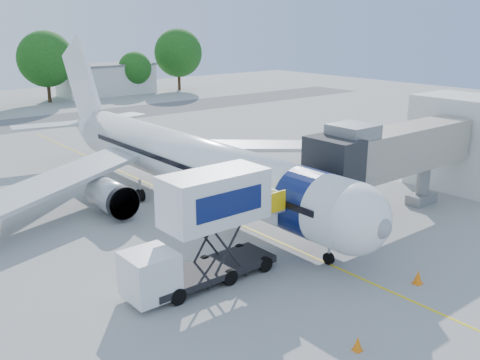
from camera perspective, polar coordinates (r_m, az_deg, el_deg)
ground at (r=35.49m, az=-2.13°, el=-3.82°), size 160.00×160.00×0.00m
guidance_line at (r=35.48m, az=-2.13°, el=-3.81°), size 0.15×70.00×0.01m
taxiway_strip at (r=72.51m, az=-22.71°, el=5.44°), size 120.00×10.00×0.01m
aircraft at (r=37.84m, az=-5.95°, el=2.07°), size 34.17×37.73×11.35m
jet_bridge at (r=35.09m, az=15.39°, el=2.77°), size 13.90×3.20×6.60m
terminal_stub at (r=44.10m, az=23.35°, el=3.60°), size 5.00×8.00×7.00m
catering_hiloader at (r=25.77m, az=-3.90°, el=-5.31°), size 8.50×2.44×5.50m
safety_cone_a at (r=27.90m, az=18.45°, el=-9.81°), size 0.45×0.45×0.72m
safety_cone_b at (r=22.22m, az=12.44°, el=-16.68°), size 0.38×0.38×0.61m
outbuilding_right at (r=98.53m, az=-14.02°, el=10.39°), size 16.40×7.40×5.30m
tree_e at (r=91.01m, az=-20.01°, el=12.03°), size 8.73×8.73×11.14m
tree_f at (r=98.24m, az=-11.15°, el=11.61°), size 5.79×5.79×7.38m
tree_g at (r=102.52m, az=-6.60°, el=13.31°), size 8.82×8.82×11.25m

